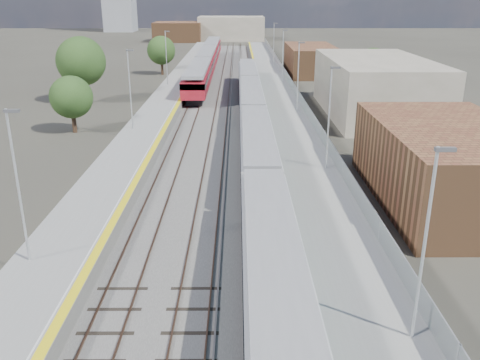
{
  "coord_description": "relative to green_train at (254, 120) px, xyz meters",
  "views": [
    {
      "loc": [
        0.01,
        -14.03,
        13.2
      ],
      "look_at": [
        0.13,
        16.12,
        2.2
      ],
      "focal_mm": 38.0,
      "sensor_mm": 36.0,
      "label": 1
    }
  ],
  "objects": [
    {
      "name": "tree_c",
      "position": [
        -14.81,
        43.6,
        2.11
      ],
      "size": [
        4.88,
        4.88,
        6.62
      ],
      "color": "#382619",
      "rests_on": "ground"
    },
    {
      "name": "buildings",
      "position": [
        -19.62,
        105.65,
        8.65
      ],
      "size": [
        72.0,
        185.5,
        40.0
      ],
      "color": "brown",
      "rests_on": "ground"
    },
    {
      "name": "green_train",
      "position": [
        0.0,
        0.0,
        0.0
      ],
      "size": [
        2.66,
        74.04,
        2.92
      ],
      "color": "black",
      "rests_on": "ground"
    },
    {
      "name": "tree_b",
      "position": [
        -21.44,
        18.81,
        3.23
      ],
      "size": [
        6.19,
        6.19,
        8.39
      ],
      "color": "#382619",
      "rests_on": "ground"
    },
    {
      "name": "ground",
      "position": [
        -1.5,
        17.05,
        -2.06
      ],
      "size": [
        320.0,
        320.0,
        0.0
      ],
      "primitive_type": "plane",
      "color": "#47443A",
      "rests_on": "ground"
    },
    {
      "name": "tree_d",
      "position": [
        17.82,
        26.79,
        1.85
      ],
      "size": [
        4.59,
        4.59,
        6.22
      ],
      "color": "#382619",
      "rests_on": "ground"
    },
    {
      "name": "tree_a",
      "position": [
        -18.14,
        3.47,
        1.57
      ],
      "size": [
        4.25,
        4.25,
        5.76
      ],
      "color": "#382619",
      "rests_on": "ground"
    },
    {
      "name": "platform_left",
      "position": [
        -10.55,
        19.54,
        -1.54
      ],
      "size": [
        4.3,
        155.0,
        8.52
      ],
      "color": "slate",
      "rests_on": "ground"
    },
    {
      "name": "platform_right",
      "position": [
        3.78,
        19.55,
        -1.52
      ],
      "size": [
        4.7,
        155.0,
        8.52
      ],
      "color": "slate",
      "rests_on": "ground"
    },
    {
      "name": "tracks",
      "position": [
        -3.15,
        21.23,
        -1.95
      ],
      "size": [
        8.96,
        160.0,
        0.17
      ],
      "color": "#4C3323",
      "rests_on": "ground"
    },
    {
      "name": "ballast_bed",
      "position": [
        -3.75,
        19.55,
        -2.03
      ],
      "size": [
        10.5,
        155.0,
        0.06
      ],
      "primitive_type": "cube",
      "color": "#565451",
      "rests_on": "ground"
    },
    {
      "name": "red_train",
      "position": [
        -7.0,
        45.55,
        0.24
      ],
      "size": [
        3.09,
        62.5,
        3.9
      ],
      "color": "black",
      "rests_on": "ground"
    }
  ]
}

